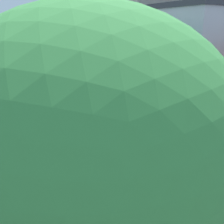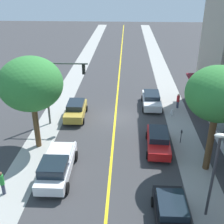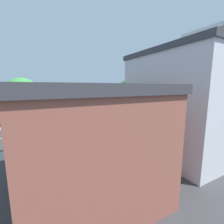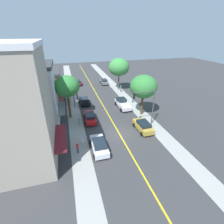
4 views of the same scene
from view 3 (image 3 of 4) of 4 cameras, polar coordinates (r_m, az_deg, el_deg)
name	(u,v)px [view 3 (image 3 of 4)]	position (r m, az deg, el deg)	size (l,w,h in m)	color
ground_plane	(142,120)	(32.98, 11.18, -3.07)	(140.00, 140.00, 0.00)	#38383A
sidewalk_left	(166,128)	(28.41, 19.47, -5.43)	(2.54, 126.00, 0.01)	#9E9E99
sidewalk_right	(126,115)	(38.10, 5.03, -1.26)	(2.54, 126.00, 0.01)	#9E9E99
road_centerline_stripe	(142,120)	(32.98, 11.18, -3.06)	(0.20, 126.00, 0.00)	yellow
pale_office_building	(180,104)	(17.59, 23.87, 2.86)	(11.25, 7.69, 10.45)	silver
corner_shop_building	(81,133)	(11.73, -11.47, -7.77)	(12.85, 8.09, 7.11)	#935142
street_tree_left_near	(22,91)	(31.62, -30.40, 6.65)	(5.49, 5.49, 8.55)	brown
street_tree_right_corner	(130,94)	(21.53, 6.84, 6.77)	(4.46, 4.46, 7.99)	brown
street_tree_left_far	(104,93)	(34.58, -2.82, 7.08)	(5.03, 5.03, 7.80)	brown
fire_hydrant	(167,124)	(29.17, 19.64, -4.30)	(0.44, 0.24, 0.77)	silver
parking_meter	(143,125)	(25.45, 11.45, -4.82)	(0.12, 0.18, 1.26)	#4C4C51
traffic_light_mast	(123,98)	(35.65, 3.96, 5.04)	(4.11, 0.32, 6.60)	#474C47
street_lamp	(96,113)	(20.56, -5.96, -0.22)	(0.70, 0.36, 5.71)	#38383D
red_sedan_left_curb	(131,123)	(26.49, 6.99, -4.23)	(2.17, 4.81, 1.52)	red
gold_sedan_right_curb	(131,114)	(35.94, 6.97, -0.58)	(2.16, 4.54, 1.60)	#B29338
black_sedan_left_curb	(85,130)	(22.97, -9.86, -6.40)	(2.10, 4.22, 1.52)	black
white_sedan_left_curb	(167,119)	(32.07, 19.83, -2.32)	(2.13, 4.71, 1.53)	silver
white_pickup_truck	(92,117)	(31.22, -7.46, -1.99)	(2.31, 5.52, 1.79)	silver
pedestrian_teal_shirt	(36,119)	(32.18, -26.16, -2.43)	(0.34, 0.34, 1.79)	brown
pedestrian_red_shirt	(179,121)	(30.04, 23.55, -3.16)	(0.33, 0.33, 1.67)	#33384C
pedestrian_green_shirt	(78,115)	(33.58, -12.52, -1.22)	(0.31, 0.31, 1.79)	#33384C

